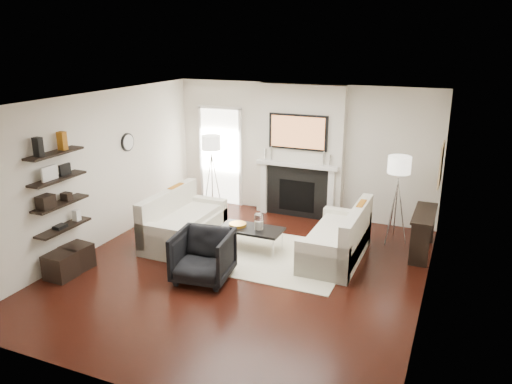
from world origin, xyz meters
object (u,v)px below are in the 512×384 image
at_px(loveseat_left_base, 185,231).
at_px(loveseat_right_base, 335,247).
at_px(coffee_table, 251,229).
at_px(armchair, 203,254).
at_px(lamp_left_shade, 211,143).
at_px(ottoman_near, 77,257).
at_px(lamp_right_shade, 399,165).

height_order(loveseat_left_base, loveseat_right_base, same).
bearing_deg(loveseat_right_base, coffee_table, -169.87).
relative_size(armchair, lamp_left_shade, 2.13).
bearing_deg(ottoman_near, lamp_right_shade, 34.31).
distance_m(armchair, lamp_left_shade, 3.51).
height_order(armchair, ottoman_near, armchair).
xyz_separation_m(lamp_right_shade, ottoman_near, (-4.52, -3.08, -1.25)).
bearing_deg(lamp_left_shade, ottoman_near, -100.11).
xyz_separation_m(loveseat_left_base, ottoman_near, (-1.02, -1.63, -0.01)).
xyz_separation_m(coffee_table, ottoman_near, (-2.29, -1.73, -0.20)).
bearing_deg(coffee_table, loveseat_right_base, 10.13).
bearing_deg(loveseat_left_base, loveseat_right_base, 7.40).
xyz_separation_m(coffee_table, lamp_right_shade, (2.23, 1.36, 1.05)).
height_order(lamp_right_shade, ottoman_near, lamp_right_shade).
xyz_separation_m(coffee_table, armchair, (-0.24, -1.28, 0.03)).
distance_m(coffee_table, armchair, 1.30).
height_order(armchair, lamp_right_shade, lamp_right_shade).
height_order(loveseat_left_base, lamp_right_shade, lamp_right_shade).
distance_m(loveseat_left_base, coffee_table, 1.29).
relative_size(loveseat_right_base, lamp_right_shade, 4.50).
xyz_separation_m(loveseat_right_base, armchair, (-1.67, -1.54, 0.22)).
xyz_separation_m(loveseat_left_base, armchair, (1.03, -1.19, 0.22)).
bearing_deg(armchair, lamp_left_shade, 107.72).
relative_size(loveseat_left_base, lamp_right_shade, 4.50).
bearing_deg(loveseat_left_base, coffee_table, 4.29).
xyz_separation_m(loveseat_left_base, lamp_left_shade, (-0.40, 1.85, 1.24)).
bearing_deg(coffee_table, loveseat_left_base, -175.71).
height_order(loveseat_right_base, armchair, armchair).
bearing_deg(lamp_left_shade, loveseat_right_base, -25.74).
xyz_separation_m(lamp_left_shade, lamp_right_shade, (3.90, -0.39, 0.00)).
bearing_deg(lamp_left_shade, coffee_table, -46.33).
bearing_deg(coffee_table, lamp_left_shade, 133.67).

